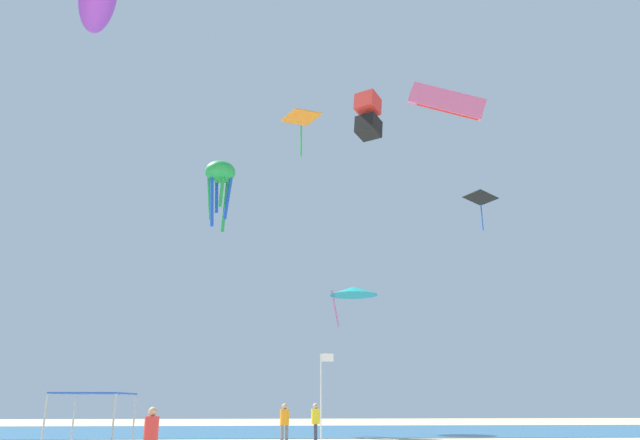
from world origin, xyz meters
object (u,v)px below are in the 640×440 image
(banner_flag, at_px, (322,391))
(kite_octopus_green, at_px, (220,176))
(kite_box_red, at_px, (368,116))
(person_central, at_px, (316,419))
(kite_delta_teal, at_px, (353,291))
(person_leftmost, at_px, (285,420))
(kite_diamond_orange, at_px, (301,119))
(canopy_tent, at_px, (95,396))
(kite_parafoil_pink, at_px, (447,102))
(kite_diamond_black, at_px, (480,199))
(person_near_tent, at_px, (151,433))

(banner_flag, relative_size, kite_octopus_green, 0.72)
(kite_box_red, bearing_deg, kite_octopus_green, -28.81)
(kite_octopus_green, bearing_deg, banner_flag, 1.92)
(person_central, bearing_deg, kite_delta_teal, 166.51)
(person_leftmost, height_order, kite_diamond_orange, kite_diamond_orange)
(canopy_tent, distance_m, kite_diamond_orange, 18.21)
(kite_diamond_orange, xyz_separation_m, kite_parafoil_pink, (8.19, -1.53, 0.60))
(person_leftmost, bearing_deg, banner_flag, -112.16)
(banner_flag, distance_m, kite_octopus_green, 24.27)
(person_leftmost, height_order, kite_diamond_black, kite_diamond_black)
(canopy_tent, xyz_separation_m, person_central, (9.39, 6.45, -1.09))
(person_near_tent, distance_m, person_central, 13.79)
(kite_diamond_orange, distance_m, kite_octopus_green, 14.47)
(canopy_tent, bearing_deg, kite_diamond_black, 30.36)
(person_central, xyz_separation_m, kite_box_red, (2.04, -7.23, 13.80))
(kite_parafoil_pink, bearing_deg, kite_diamond_orange, -179.31)
(kite_box_red, bearing_deg, kite_parafoil_pink, -105.96)
(person_leftmost, relative_size, kite_parafoil_pink, 0.44)
(kite_diamond_orange, relative_size, kite_box_red, 1.17)
(kite_diamond_orange, height_order, kite_octopus_green, kite_octopus_green)
(person_leftmost, bearing_deg, person_near_tent, -157.42)
(canopy_tent, bearing_deg, kite_diamond_orange, 30.17)
(person_leftmost, bearing_deg, kite_box_red, -106.78)
(kite_parafoil_pink, xyz_separation_m, kite_diamond_black, (4.85, 9.21, -2.47))
(kite_box_red, height_order, kite_octopus_green, kite_octopus_green)
(kite_octopus_green, xyz_separation_m, kite_diamond_black, (19.09, -5.37, -3.49))
(person_leftmost, relative_size, person_central, 1.00)
(kite_diamond_orange, bearing_deg, person_central, -59.57)
(canopy_tent, distance_m, person_near_tent, 7.17)
(person_near_tent, height_order, kite_diamond_orange, kite_diamond_orange)
(kite_parafoil_pink, bearing_deg, canopy_tent, -157.26)
(person_near_tent, xyz_separation_m, person_central, (5.76, 12.53, 0.05))
(kite_parafoil_pink, bearing_deg, banner_flag, -157.08)
(person_leftmost, distance_m, kite_octopus_green, 22.69)
(kite_diamond_orange, bearing_deg, person_near_tent, 128.47)
(person_central, bearing_deg, kite_parafoil_pink, 72.36)
(person_central, relative_size, banner_flag, 0.47)
(kite_box_red, distance_m, kite_diamond_black, 16.74)
(person_central, bearing_deg, kite_octopus_green, -143.20)
(person_leftmost, height_order, person_central, person_central)
(banner_flag, height_order, kite_delta_teal, kite_delta_teal)
(canopy_tent, distance_m, kite_box_red, 17.11)
(person_leftmost, xyz_separation_m, kite_parafoil_pink, (8.85, -2.00, 17.07))
(person_leftmost, xyz_separation_m, kite_octopus_green, (-5.39, 12.58, 18.09))
(kite_delta_teal, bearing_deg, kite_diamond_black, 8.27)
(kite_delta_teal, bearing_deg, person_leftmost, -84.27)
(person_leftmost, relative_size, kite_octopus_green, 0.34)
(kite_diamond_black, bearing_deg, kite_delta_teal, 42.34)
(banner_flag, xyz_separation_m, kite_box_red, (2.01, -2.67, 12.49))
(canopy_tent, bearing_deg, person_near_tent, -59.15)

